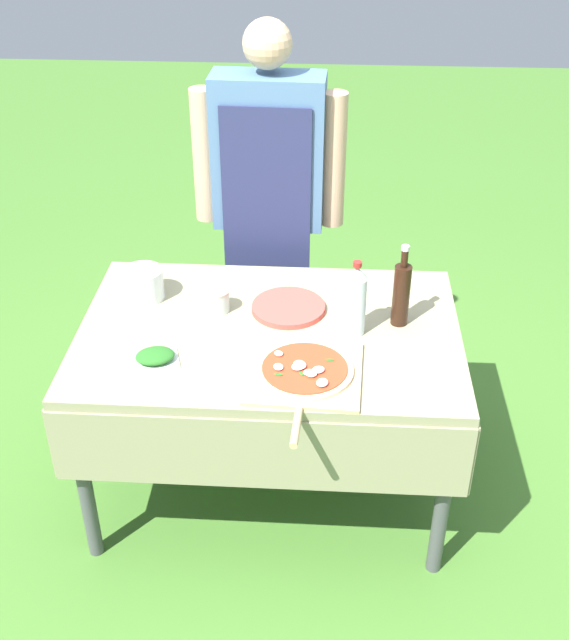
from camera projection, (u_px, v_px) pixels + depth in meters
name	position (u px, v px, depth m)	size (l,w,h in m)	color
ground_plane	(271.00, 482.00, 3.19)	(12.00, 12.00, 0.00)	#477A2D
prep_table	(269.00, 350.00, 2.84)	(1.34, 0.90, 0.74)	gray
person_cook	(269.00, 189.00, 3.24)	(0.61, 0.21, 1.63)	#70604C
pizza_on_peel	(304.00, 373.00, 2.56)	(0.38, 0.54, 0.05)	#D1B27F
oil_bottle	(401.00, 293.00, 2.76)	(0.06, 0.06, 0.31)	black
water_bottle	(355.00, 299.00, 2.71)	(0.07, 0.07, 0.28)	silver
herb_container	(155.00, 357.00, 2.62)	(0.18, 0.16, 0.04)	silver
mixing_tub	(143.00, 284.00, 2.94)	(0.15, 0.15, 0.12)	silver
plate_stack	(288.00, 308.00, 2.89)	(0.27, 0.27, 0.02)	#DB4C42
sauce_jar	(218.00, 302.00, 2.87)	(0.09, 0.09, 0.08)	silver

